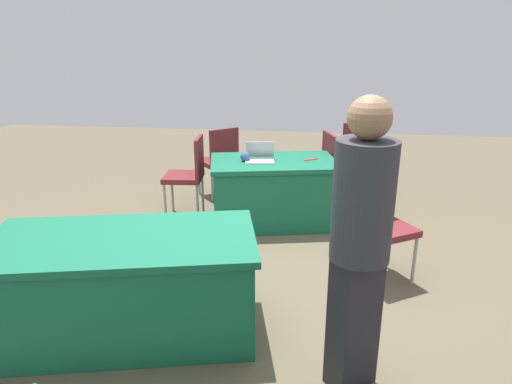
% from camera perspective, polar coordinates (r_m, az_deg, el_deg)
% --- Properties ---
extents(ground_plane, '(14.40, 14.40, 0.00)m').
position_cam_1_polar(ground_plane, '(3.92, 0.00, -12.83)').
color(ground_plane, brown).
extents(table_foreground, '(1.56, 1.13, 0.75)m').
position_cam_1_polar(table_foreground, '(5.26, 2.16, 0.07)').
color(table_foreground, '#196647').
rests_on(table_foreground, ground).
extents(table_mid_right, '(2.02, 1.31, 0.75)m').
position_cam_1_polar(table_mid_right, '(3.45, -16.05, -11.19)').
color(table_mid_right, '#196647').
rests_on(table_mid_right, ground).
extents(chair_near_front, '(0.48, 0.48, 0.98)m').
position_cam_1_polar(chair_near_front, '(5.41, -8.39, 2.57)').
color(chair_near_front, '#9E9993').
rests_on(chair_near_front, ground).
extents(chair_tucked_left, '(0.56, 0.56, 0.97)m').
position_cam_1_polar(chair_tucked_left, '(5.72, 10.27, 3.26)').
color(chair_tucked_left, '#9E9993').
rests_on(chair_tucked_left, ground).
extents(chair_tucked_right, '(0.62, 0.62, 0.97)m').
position_cam_1_polar(chair_tucked_right, '(6.41, 12.98, 4.74)').
color(chair_tucked_right, '#9E9993').
rests_on(chair_tucked_right, ground).
extents(chair_aisle, '(0.62, 0.62, 0.95)m').
position_cam_1_polar(chair_aisle, '(6.10, -4.56, 4.33)').
color(chair_aisle, '#9E9993').
rests_on(chair_aisle, ground).
extents(chair_by_pillar, '(0.61, 0.61, 0.97)m').
position_cam_1_polar(chair_by_pillar, '(4.13, 15.32, -3.24)').
color(chair_by_pillar, '#9E9993').
rests_on(chair_by_pillar, ground).
extents(person_attendee_browsing, '(0.48, 0.48, 1.78)m').
position_cam_1_polar(person_attendee_browsing, '(2.62, 12.96, -5.40)').
color(person_attendee_browsing, '#26262D').
rests_on(person_attendee_browsing, ground).
extents(laptop_silver, '(0.35, 0.33, 0.21)m').
position_cam_1_polar(laptop_silver, '(5.11, 0.49, 4.35)').
color(laptop_silver, silver).
rests_on(laptop_silver, table_foreground).
extents(yarn_ball, '(0.11, 0.11, 0.11)m').
position_cam_1_polar(yarn_ball, '(5.10, -1.37, 4.47)').
color(yarn_ball, '#3F5999').
rests_on(yarn_ball, table_foreground).
extents(scissors_red, '(0.16, 0.14, 0.01)m').
position_cam_1_polar(scissors_red, '(5.20, 6.91, 4.07)').
color(scissors_red, red).
rests_on(scissors_red, table_foreground).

